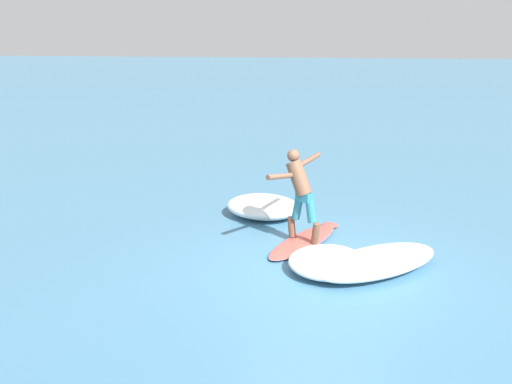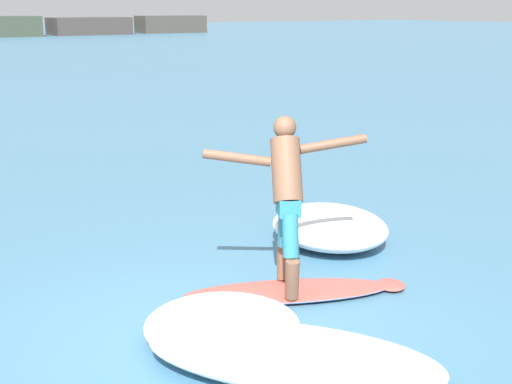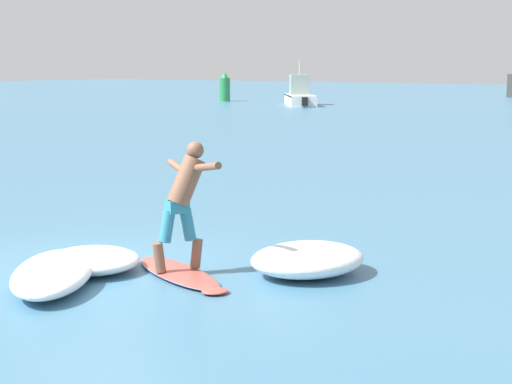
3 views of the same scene
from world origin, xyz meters
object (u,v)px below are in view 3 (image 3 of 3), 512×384
at_px(surfboard, 179,273).
at_px(fishing_boat_near_jetty, 300,96).
at_px(surfer, 185,195).
at_px(channel_marker_buoy, 225,88).

distance_m(surfboard, fishing_boat_near_jetty, 44.86).
bearing_deg(surfer, surfboard, -96.13).
bearing_deg(fishing_boat_near_jetty, channel_marker_buoy, 166.83).
xyz_separation_m(surfer, channel_marker_buoy, (-30.42, 40.17, -0.08)).
height_order(fishing_boat_near_jetty, channel_marker_buoy, fishing_boat_near_jetty).
distance_m(fishing_boat_near_jetty, channel_marker_buoy, 7.66).
distance_m(surfboard, surfer, 1.00).
bearing_deg(fishing_boat_near_jetty, surfboard, -59.22).
height_order(surfer, channel_marker_buoy, channel_marker_buoy).
xyz_separation_m(surfer, fishing_boat_near_jetty, (-22.97, 38.43, -0.42)).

